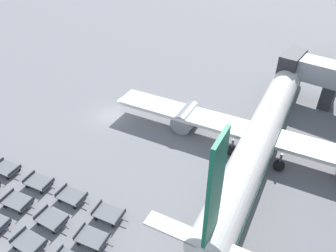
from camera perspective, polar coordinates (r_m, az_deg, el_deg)
name	(u,v)px	position (r m, az deg, el deg)	size (l,w,h in m)	color
ground_plane	(112,116)	(44.02, -9.80, 1.81)	(500.00, 500.00, 0.00)	gray
airplane	(265,127)	(38.13, 16.53, -0.13)	(36.49, 41.03, 13.38)	white
baggage_dolly_row_near_col_d	(29,243)	(31.07, -23.02, -18.26)	(3.35, 1.86, 0.92)	slate
baggage_dolly_row_mid_a_col_c	(18,202)	(34.61, -24.68, -11.88)	(3.42, 2.01, 0.92)	slate
baggage_dolly_row_mid_a_col_d	(52,220)	(31.99, -19.57, -15.10)	(3.36, 1.86, 0.92)	slate
baggage_dolly_row_mid_a_col_e	(92,238)	(29.82, -13.02, -18.46)	(3.43, 2.04, 0.92)	slate
baggage_dolly_row_mid_b_col_b	(6,169)	(38.63, -26.31, -6.69)	(3.40, 1.95, 0.92)	slate
baggage_dolly_row_mid_b_col_c	(39,182)	(35.71, -21.55, -9.11)	(3.41, 1.99, 0.92)	slate
baggage_dolly_row_mid_b_col_d	(72,196)	(33.31, -16.40, -11.68)	(3.38, 1.92, 0.92)	slate
baggage_dolly_row_mid_b_col_e	(109,214)	(31.13, -10.27, -14.82)	(3.41, 1.99, 0.92)	slate
stand_guidance_stripe	(226,191)	(33.60, 10.01, -11.12)	(1.29, 24.97, 0.01)	white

